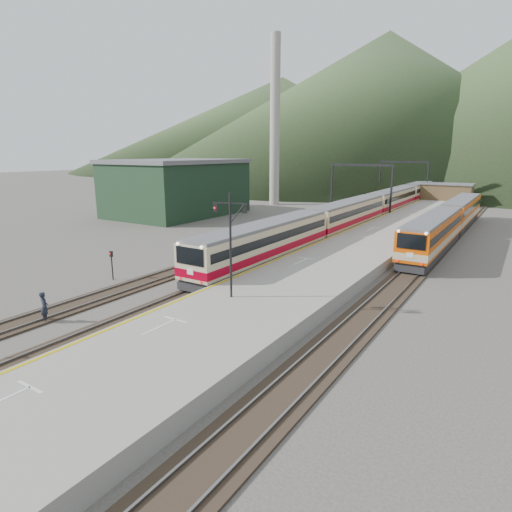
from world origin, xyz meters
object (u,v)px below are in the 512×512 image
Objects in this scene: second_train at (449,222)px; main_train at (392,200)px; signal_mast at (230,235)px; worker at (44,307)px.

main_train is at bearing 121.98° from second_train.
signal_mast is (4.17, -50.93, 2.91)m from main_train.
worker is at bearing -111.45° from second_train.
main_train is 51.18m from signal_mast.
main_train reaches higher than second_train.
main_train is 2.72× the size of second_train.
signal_mast is at bearing -85.32° from main_train.
second_train is 19.94× the size of worker.
signal_mast reaches higher than main_train.
main_train reaches higher than worker.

